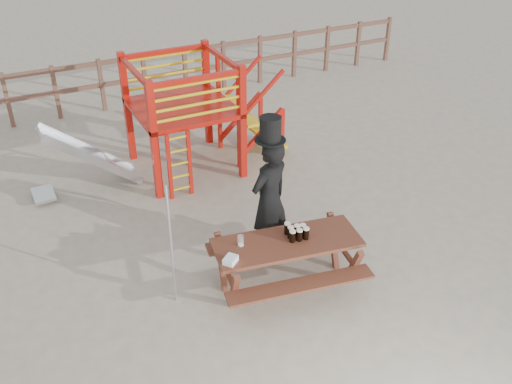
# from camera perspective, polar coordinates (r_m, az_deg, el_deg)

# --- Properties ---
(ground) EXTENTS (60.00, 60.00, 0.00)m
(ground) POSITION_cam_1_polar(r_m,az_deg,el_deg) (8.05, 0.95, -8.78)
(ground) COLOR tan
(ground) RESTS_ON ground
(back_fence) EXTENTS (15.09, 0.09, 1.20)m
(back_fence) POSITION_cam_1_polar(r_m,az_deg,el_deg) (13.53, -13.17, 11.23)
(back_fence) COLOR brown
(back_fence) RESTS_ON ground
(playground_fort) EXTENTS (4.71, 1.84, 2.10)m
(playground_fort) POSITION_cam_1_polar(r_m,az_deg,el_deg) (10.37, -7.67, 7.61)
(playground_fort) COLOR #AC140B
(playground_fort) RESTS_ON ground
(picnic_table) EXTENTS (2.14, 1.64, 0.75)m
(picnic_table) POSITION_cam_1_polar(r_m,az_deg,el_deg) (7.68, 3.09, -6.59)
(picnic_table) COLOR brown
(picnic_table) RESTS_ON ground
(man_with_hat) EXTENTS (0.79, 0.65, 2.20)m
(man_with_hat) POSITION_cam_1_polar(r_m,az_deg,el_deg) (7.97, 1.34, -0.51)
(man_with_hat) COLOR black
(man_with_hat) RESTS_ON ground
(metal_pole) EXTENTS (0.04, 0.04, 1.78)m
(metal_pole) POSITION_cam_1_polar(r_m,az_deg,el_deg) (7.25, -8.45, -5.42)
(metal_pole) COLOR #B2B2B7
(metal_pole) RESTS_ON ground
(parasol_base) EXTENTS (0.53, 0.53, 0.22)m
(parasol_base) POSITION_cam_1_polar(r_m,az_deg,el_deg) (8.91, 8.19, -4.20)
(parasol_base) COLOR #3C3C41
(parasol_base) RESTS_ON ground
(paper_bag) EXTENTS (0.23, 0.22, 0.08)m
(paper_bag) POSITION_cam_1_polar(r_m,az_deg,el_deg) (7.12, -2.57, -6.81)
(paper_bag) COLOR white
(paper_bag) RESTS_ON picnic_table
(stout_pints) EXTENTS (0.28, 0.29, 0.17)m
(stout_pints) POSITION_cam_1_polar(r_m,az_deg,el_deg) (7.54, 4.07, -4.02)
(stout_pints) COLOR black
(stout_pints) RESTS_ON picnic_table
(empty_glasses) EXTENTS (0.08, 0.08, 0.15)m
(empty_glasses) POSITION_cam_1_polar(r_m,az_deg,el_deg) (7.39, -1.55, -4.93)
(empty_glasses) COLOR silver
(empty_glasses) RESTS_ON picnic_table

